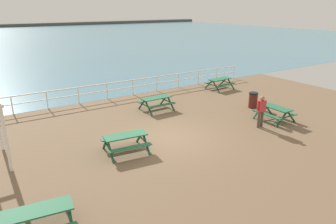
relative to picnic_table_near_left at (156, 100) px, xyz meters
name	(u,v)px	position (x,y,z in m)	size (l,w,h in m)	color
ground_plane	(171,140)	(-1.59, -4.01, -0.68)	(30.00, 24.00, 0.20)	brown
sea_band	(13,40)	(-1.59, 48.74, -0.58)	(142.00, 90.00, 0.01)	teal
seaward_railing	(107,88)	(-1.59, 3.74, 0.17)	(23.07, 0.07, 1.08)	white
picnic_table_near_left	(156,100)	(0.00, 0.00, 0.00)	(1.85, 1.60, 0.80)	#286B47
picnic_table_near_right	(38,216)	(-8.12, -7.50, 0.00)	(1.98, 1.74, 0.80)	#286B47
picnic_table_mid_centre	(220,81)	(6.52, 1.71, 0.00)	(1.91, 1.67, 0.80)	#286B47
picnic_table_far_left	(125,139)	(-3.99, -4.17, 0.00)	(1.95, 1.71, 0.80)	#286B47
picnic_table_far_right	(275,110)	(4.45, -5.01, 0.00)	(1.56, 1.82, 0.80)	#286B47
visitor	(261,110)	(3.01, -5.31, 0.36)	(0.52, 0.30, 1.66)	#4C4233
litter_bin	(253,100)	(5.17, -2.82, -0.10)	(0.55, 0.55, 0.95)	#591E19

